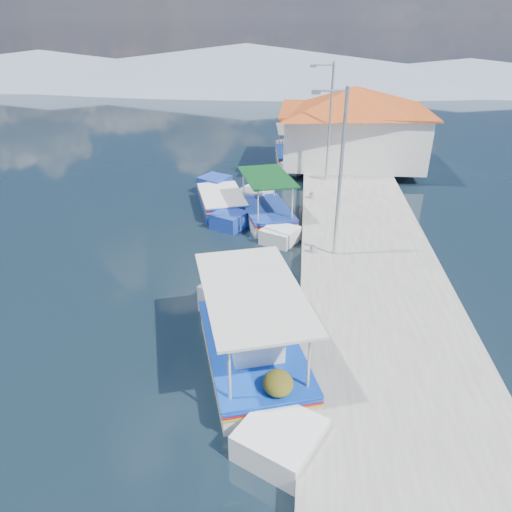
{
  "coord_description": "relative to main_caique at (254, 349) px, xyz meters",
  "views": [
    {
      "loc": [
        3.24,
        -13.99,
        8.48
      ],
      "look_at": [
        1.85,
        -0.03,
        1.3
      ],
      "focal_mm": 32.94,
      "sensor_mm": 36.0,
      "label": 1
    }
  ],
  "objects": [
    {
      "name": "harbor_building",
      "position": [
        4.02,
        18.95,
        2.26
      ],
      "size": [
        10.49,
        10.49,
        4.4
      ],
      "color": "white",
      "rests_on": "quay"
    },
    {
      "name": "ground",
      "position": [
        -2.18,
        3.95,
        -0.52
      ],
      "size": [
        160.0,
        160.0,
        0.0
      ],
      "primitive_type": "plane",
      "color": "black",
      "rests_on": "ground"
    },
    {
      "name": "lamp_post_near",
      "position": [
        2.33,
        5.95,
        3.33
      ],
      "size": [
        1.21,
        0.14,
        6.0
      ],
      "color": "#A5A8AD",
      "rests_on": "quay"
    },
    {
      "name": "quay",
      "position": [
        3.72,
        9.95,
        -0.27
      ],
      "size": [
        5.0,
        44.0,
        0.5
      ],
      "primitive_type": "cube",
      "color": "#B1ADA5",
      "rests_on": "ground"
    },
    {
      "name": "caique_green_canopy",
      "position": [
        -0.42,
        10.05,
        -0.16
      ],
      "size": [
        3.28,
        6.15,
        2.43
      ],
      "rotation": [
        0.0,
        0.0,
        -0.33
      ],
      "color": "white",
      "rests_on": "ground"
    },
    {
      "name": "main_caique",
      "position": [
        0.0,
        0.0,
        0.0
      ],
      "size": [
        3.99,
        7.77,
        2.69
      ],
      "rotation": [
        0.0,
        0.0,
        -0.31
      ],
      "color": "white",
      "rests_on": "ground"
    },
    {
      "name": "mountain_ridge",
      "position": [
        4.36,
        59.95,
        1.52
      ],
      "size": [
        171.4,
        96.0,
        5.5
      ],
      "color": "slate",
      "rests_on": "ground"
    },
    {
      "name": "caique_far",
      "position": [
        0.44,
        20.28,
        -0.08
      ],
      "size": [
        2.41,
        6.73,
        2.37
      ],
      "rotation": [
        0.0,
        0.0,
        -0.1
      ],
      "color": "white",
      "rests_on": "ground"
    },
    {
      "name": "bollards",
      "position": [
        1.62,
        9.2,
        0.13
      ],
      "size": [
        0.2,
        17.2,
        0.3
      ],
      "color": "#A5A8AD",
      "rests_on": "quay"
    },
    {
      "name": "caique_blue_hull",
      "position": [
        -2.73,
        11.45,
        -0.2
      ],
      "size": [
        3.29,
        6.33,
        1.18
      ],
      "rotation": [
        0.0,
        0.0,
        -0.32
      ],
      "color": "#1B3BA6",
      "rests_on": "ground"
    },
    {
      "name": "lamp_post_far",
      "position": [
        2.33,
        14.95,
        3.33
      ],
      "size": [
        1.21,
        0.14,
        6.0
      ],
      "color": "#A5A8AD",
      "rests_on": "quay"
    }
  ]
}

